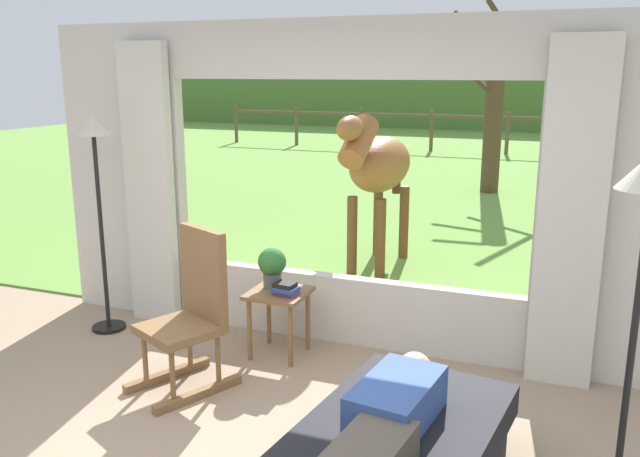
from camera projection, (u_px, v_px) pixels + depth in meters
The scene contains 14 objects.
back_wall_with_window at pixel (341, 191), 5.12m from camera, with size 5.20×0.12×2.55m.
curtain_panel_left at pixel (150, 186), 5.60m from camera, with size 0.44×0.10×2.40m, color beige.
curtain_panel_right at pixel (571, 218), 4.41m from camera, with size 0.44×0.10×2.40m, color beige.
outdoor_pasture_lawn at pixel (496, 165), 15.28m from camera, with size 36.00×21.68×0.02m, color olive.
distant_hill_ridge at pixel (530, 98), 23.91m from camera, with size 36.00×2.00×2.40m, color #507533.
reclining_person at pixel (386, 421), 3.15m from camera, with size 0.42×1.44×0.22m.
rocking_chair at pixel (192, 311), 4.53m from camera, with size 0.71×0.81×1.12m.
side_table at pixel (279, 303), 5.04m from camera, with size 0.44×0.44×0.52m.
potted_plant at pixel (272, 265), 5.05m from camera, with size 0.22×0.22×0.32m.
book_stack at pixel (286, 289), 4.91m from camera, with size 0.20×0.16×0.10m.
floor_lamp_left at pixel (95, 157), 5.29m from camera, with size 0.32×0.32×1.84m.
horse at pixel (378, 166), 7.08m from camera, with size 0.62×1.82×1.73m.
pasture_tree at pixel (493, 103), 11.50m from camera, with size 1.51×1.43×3.30m.
pasture_fence_line at pixel (508, 126), 17.06m from camera, with size 16.10×0.10×1.10m.
Camera 1 is at (1.67, -2.50, 2.17)m, focal length 36.77 mm.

